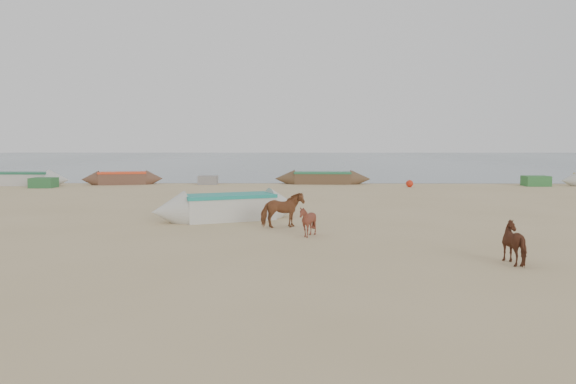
# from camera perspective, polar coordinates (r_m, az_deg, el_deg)

# --- Properties ---
(ground) EXTENTS (140.00, 140.00, 0.00)m
(ground) POSITION_cam_1_polar(r_m,az_deg,el_deg) (15.70, -0.20, -4.91)
(ground) COLOR tan
(ground) RESTS_ON ground
(sea) EXTENTS (160.00, 160.00, 0.00)m
(sea) POSITION_cam_1_polar(r_m,az_deg,el_deg) (97.50, 0.63, 3.42)
(sea) COLOR slate
(sea) RESTS_ON ground
(cow_adult) EXTENTS (1.46, 0.95, 1.14)m
(cow_adult) POSITION_cam_1_polar(r_m,az_deg,el_deg) (17.92, -0.59, -1.84)
(cow_adult) COLOR brown
(cow_adult) RESTS_ON ground
(calf_front) EXTENTS (1.04, 1.00, 0.90)m
(calf_front) POSITION_cam_1_polar(r_m,az_deg,el_deg) (16.20, 2.02, -2.99)
(calf_front) COLOR brown
(calf_front) RESTS_ON ground
(calf_right) EXTENTS (1.17, 1.22, 0.94)m
(calf_right) POSITION_cam_1_polar(r_m,az_deg,el_deg) (13.64, 22.39, -4.80)
(calf_right) COLOR brown
(calf_right) RESTS_ON ground
(near_canoe) EXTENTS (5.44, 3.39, 0.91)m
(near_canoe) POSITION_cam_1_polar(r_m,az_deg,el_deg) (19.82, -6.07, -1.54)
(near_canoe) COLOR beige
(near_canoe) RESTS_ON ground
(waterline_canoes) EXTENTS (61.86, 3.07, 0.86)m
(waterline_canoes) POSITION_cam_1_polar(r_m,az_deg,el_deg) (36.26, -1.61, 1.37)
(waterline_canoes) COLOR brown
(waterline_canoes) RESTS_ON ground
(beach_clutter) EXTENTS (44.67, 3.97, 0.64)m
(beach_clutter) POSITION_cam_1_polar(r_m,az_deg,el_deg) (35.58, 6.87, 1.09)
(beach_clutter) COLOR #2D6536
(beach_clutter) RESTS_ON ground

